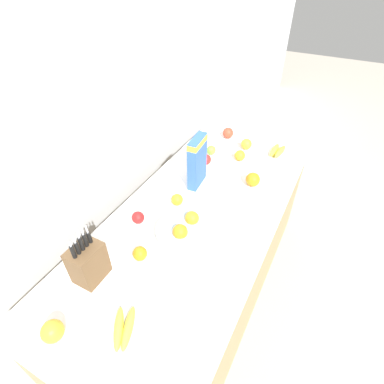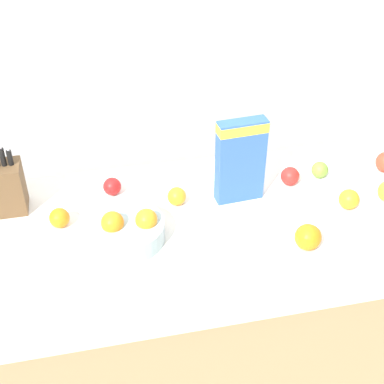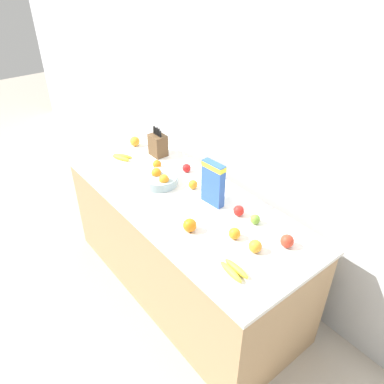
{
  "view_description": "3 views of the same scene",
  "coord_description": "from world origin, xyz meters",
  "px_view_note": "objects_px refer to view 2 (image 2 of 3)",
  "views": [
    {
      "loc": [
        -1.15,
        -0.54,
        2.07
      ],
      "look_at": [
        -0.04,
        0.05,
        1.02
      ],
      "focal_mm": 28.0,
      "sensor_mm": 36.0,
      "label": 1
    },
    {
      "loc": [
        -0.32,
        -1.4,
        2.08
      ],
      "look_at": [
        -0.01,
        0.03,
        1.03
      ],
      "focal_mm": 50.0,
      "sensor_mm": 36.0,
      "label": 2
    },
    {
      "loc": [
        1.79,
        -1.33,
        2.43
      ],
      "look_at": [
        0.1,
        0.02,
        0.99
      ],
      "focal_mm": 35.0,
      "sensor_mm": 36.0,
      "label": 3
    }
  ],
  "objects_px": {
    "cereal_box": "(241,158)",
    "apple_rear": "(290,176)",
    "apple_front": "(112,186)",
    "orange_near_bowl": "(349,199)",
    "orange_back_center": "(177,196)",
    "orange_front_center": "(59,218)",
    "orange_front_left": "(308,237)",
    "apple_by_knife_block": "(320,170)",
    "knife_block": "(3,187)",
    "fruit_bowl": "(125,230)"
  },
  "relations": [
    {
      "from": "cereal_box",
      "to": "apple_rear",
      "type": "height_order",
      "value": "cereal_box"
    },
    {
      "from": "apple_front",
      "to": "orange_near_bowl",
      "type": "xyz_separation_m",
      "value": [
        0.83,
        -0.27,
        0.0
      ]
    },
    {
      "from": "orange_back_center",
      "to": "orange_front_center",
      "type": "bearing_deg",
      "value": -174.69
    },
    {
      "from": "orange_front_left",
      "to": "apple_by_knife_block",
      "type": "bearing_deg",
      "value": 61.59
    },
    {
      "from": "orange_back_center",
      "to": "orange_front_left",
      "type": "distance_m",
      "value": 0.5
    },
    {
      "from": "cereal_box",
      "to": "apple_by_knife_block",
      "type": "bearing_deg",
      "value": 6.14
    },
    {
      "from": "knife_block",
      "to": "orange_front_left",
      "type": "relative_size",
      "value": 3.34
    },
    {
      "from": "cereal_box",
      "to": "orange_near_bowl",
      "type": "bearing_deg",
      "value": -25.52
    },
    {
      "from": "cereal_box",
      "to": "orange_front_center",
      "type": "relative_size",
      "value": 4.57
    },
    {
      "from": "apple_by_knife_block",
      "to": "apple_front",
      "type": "distance_m",
      "value": 0.81
    },
    {
      "from": "cereal_box",
      "to": "apple_front",
      "type": "height_order",
      "value": "cereal_box"
    },
    {
      "from": "fruit_bowl",
      "to": "apple_front",
      "type": "height_order",
      "value": "fruit_bowl"
    },
    {
      "from": "orange_back_center",
      "to": "cereal_box",
      "type": "bearing_deg",
      "value": -2.33
    },
    {
      "from": "knife_block",
      "to": "orange_front_center",
      "type": "height_order",
      "value": "knife_block"
    },
    {
      "from": "apple_rear",
      "to": "apple_front",
      "type": "bearing_deg",
      "value": 173.33
    },
    {
      "from": "fruit_bowl",
      "to": "orange_front_center",
      "type": "distance_m",
      "value": 0.24
    },
    {
      "from": "apple_by_knife_block",
      "to": "fruit_bowl",
      "type": "bearing_deg",
      "value": -164.95
    },
    {
      "from": "orange_front_left",
      "to": "knife_block",
      "type": "bearing_deg",
      "value": 156.59
    },
    {
      "from": "knife_block",
      "to": "orange_near_bowl",
      "type": "xyz_separation_m",
      "value": [
        1.21,
        -0.25,
        -0.06
      ]
    },
    {
      "from": "orange_front_center",
      "to": "fruit_bowl",
      "type": "bearing_deg",
      "value": -28.79
    },
    {
      "from": "knife_block",
      "to": "orange_back_center",
      "type": "distance_m",
      "value": 0.61
    },
    {
      "from": "fruit_bowl",
      "to": "apple_rear",
      "type": "xyz_separation_m",
      "value": [
        0.66,
        0.19,
        -0.0
      ]
    },
    {
      "from": "apple_front",
      "to": "orange_front_center",
      "type": "relative_size",
      "value": 0.97
    },
    {
      "from": "knife_block",
      "to": "orange_front_left",
      "type": "distance_m",
      "value": 1.07
    },
    {
      "from": "orange_back_center",
      "to": "orange_front_left",
      "type": "xyz_separation_m",
      "value": [
        0.38,
        -0.33,
        0.01
      ]
    },
    {
      "from": "fruit_bowl",
      "to": "orange_front_center",
      "type": "bearing_deg",
      "value": 151.21
    },
    {
      "from": "orange_front_center",
      "to": "knife_block",
      "type": "bearing_deg",
      "value": 143.29
    },
    {
      "from": "orange_front_left",
      "to": "fruit_bowl",
      "type": "bearing_deg",
      "value": 163.77
    },
    {
      "from": "cereal_box",
      "to": "fruit_bowl",
      "type": "relative_size",
      "value": 1.18
    },
    {
      "from": "apple_rear",
      "to": "apple_by_knife_block",
      "type": "distance_m",
      "value": 0.13
    },
    {
      "from": "knife_block",
      "to": "cereal_box",
      "type": "bearing_deg",
      "value": -7.34
    },
    {
      "from": "knife_block",
      "to": "cereal_box",
      "type": "relative_size",
      "value": 0.92
    },
    {
      "from": "orange_front_center",
      "to": "orange_near_bowl",
      "type": "distance_m",
      "value": 1.03
    },
    {
      "from": "knife_block",
      "to": "apple_by_knife_block",
      "type": "bearing_deg",
      "value": -2.06
    },
    {
      "from": "fruit_bowl",
      "to": "apple_by_knife_block",
      "type": "relative_size",
      "value": 4.15
    },
    {
      "from": "fruit_bowl",
      "to": "orange_front_center",
      "type": "xyz_separation_m",
      "value": [
        -0.21,
        0.12,
        -0.01
      ]
    },
    {
      "from": "orange_front_center",
      "to": "orange_near_bowl",
      "type": "bearing_deg",
      "value": -6.37
    },
    {
      "from": "knife_block",
      "to": "apple_rear",
      "type": "bearing_deg",
      "value": -3.48
    },
    {
      "from": "apple_rear",
      "to": "cereal_box",
      "type": "bearing_deg",
      "value": -168.71
    },
    {
      "from": "apple_rear",
      "to": "orange_front_center",
      "type": "xyz_separation_m",
      "value": [
        -0.87,
        -0.07,
        -0.0
      ]
    },
    {
      "from": "apple_front",
      "to": "orange_front_center",
      "type": "bearing_deg",
      "value": -142.17
    },
    {
      "from": "fruit_bowl",
      "to": "orange_front_left",
      "type": "distance_m",
      "value": 0.61
    },
    {
      "from": "orange_front_left",
      "to": "orange_back_center",
      "type": "bearing_deg",
      "value": 139.05
    },
    {
      "from": "cereal_box",
      "to": "apple_by_knife_block",
      "type": "height_order",
      "value": "cereal_box"
    },
    {
      "from": "knife_block",
      "to": "orange_back_center",
      "type": "xyz_separation_m",
      "value": [
        0.6,
        -0.1,
        -0.06
      ]
    },
    {
      "from": "fruit_bowl",
      "to": "orange_front_left",
      "type": "height_order",
      "value": "fruit_bowl"
    },
    {
      "from": "orange_front_left",
      "to": "orange_near_bowl",
      "type": "relative_size",
      "value": 1.19
    },
    {
      "from": "knife_block",
      "to": "orange_front_center",
      "type": "xyz_separation_m",
      "value": [
        0.18,
        -0.14,
        -0.06
      ]
    },
    {
      "from": "orange_front_center",
      "to": "cereal_box",
      "type": "bearing_deg",
      "value": 2.6
    },
    {
      "from": "apple_rear",
      "to": "orange_front_left",
      "type": "relative_size",
      "value": 0.82
    }
  ]
}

